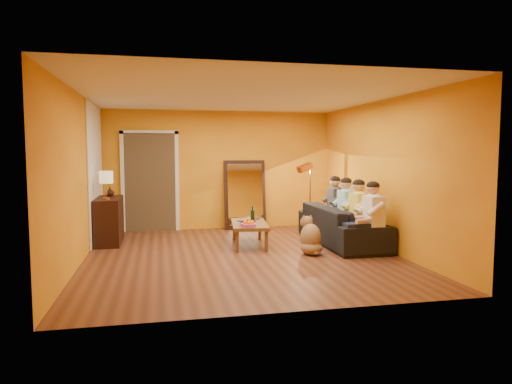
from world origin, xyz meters
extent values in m
cube|color=brown|center=(0.00, 0.00, 0.00)|extent=(5.00, 5.50, 0.00)
cube|color=white|center=(0.00, 0.00, 2.60)|extent=(5.00, 5.50, 0.00)
cube|color=#F2A31C|center=(0.00, 2.75, 1.30)|extent=(5.00, 0.00, 2.60)
cube|color=#F2A31C|center=(-2.50, 0.00, 1.30)|extent=(0.00, 5.50, 2.60)
cube|color=#F2A31C|center=(2.50, 0.00, 1.30)|extent=(0.00, 5.50, 2.60)
cube|color=white|center=(-2.48, 1.75, 1.30)|extent=(0.02, 1.90, 2.58)
cube|color=#3F2D19|center=(-1.50, 2.83, 1.05)|extent=(1.06, 0.30, 2.10)
cube|color=white|center=(-2.07, 2.71, 1.05)|extent=(0.08, 0.06, 2.20)
cube|color=white|center=(-0.93, 2.71, 1.05)|extent=(0.08, 0.06, 2.20)
cube|color=white|center=(-1.50, 2.71, 2.12)|extent=(1.22, 0.06, 0.08)
cube|color=black|center=(0.55, 2.63, 0.76)|extent=(0.92, 0.27, 1.51)
cube|color=white|center=(0.55, 2.59, 0.76)|extent=(0.78, 0.21, 1.35)
cube|color=black|center=(-2.24, 1.55, 0.42)|extent=(0.44, 1.18, 0.85)
imported|color=black|center=(2.00, 0.58, 0.35)|extent=(2.41, 0.94, 0.70)
cylinder|color=black|center=(0.33, 0.69, 0.58)|extent=(0.07, 0.07, 0.31)
imported|color=#B27F3F|center=(0.40, 0.86, 0.46)|extent=(0.12, 0.12, 0.09)
imported|color=black|center=(0.46, 1.09, 0.43)|extent=(0.34, 0.28, 0.02)
imported|color=black|center=(0.10, 0.54, 0.43)|extent=(0.20, 0.26, 0.02)
imported|color=red|center=(0.11, 0.55, 0.46)|extent=(0.25, 0.31, 0.02)
imported|color=black|center=(0.10, 0.53, 0.48)|extent=(0.27, 0.29, 0.02)
imported|color=black|center=(-2.24, 1.80, 0.94)|extent=(0.17, 0.17, 0.18)
camera|label=1|loc=(-1.30, -7.29, 1.70)|focal=32.00mm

